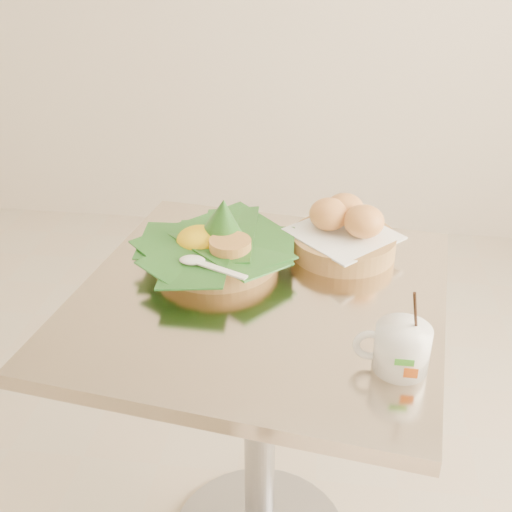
# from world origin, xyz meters

# --- Properties ---
(cafe_table) EXTENTS (0.79, 0.79, 0.75)m
(cafe_table) POSITION_xyz_m (0.09, 0.01, 0.53)
(cafe_table) COLOR gray
(cafe_table) RESTS_ON floor
(rice_basket) EXTENTS (0.32, 0.32, 0.16)m
(rice_basket) POSITION_xyz_m (-0.01, 0.11, 0.79)
(rice_basket) COLOR #A17845
(rice_basket) RESTS_ON cafe_table
(bread_basket) EXTENTS (0.27, 0.27, 0.12)m
(bread_basket) POSITION_xyz_m (0.25, 0.20, 0.80)
(bread_basket) COLOR #A17845
(bread_basket) RESTS_ON cafe_table
(coffee_mug) EXTENTS (0.12, 0.09, 0.16)m
(coffee_mug) POSITION_xyz_m (0.34, -0.19, 0.79)
(coffee_mug) COLOR white
(coffee_mug) RESTS_ON cafe_table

